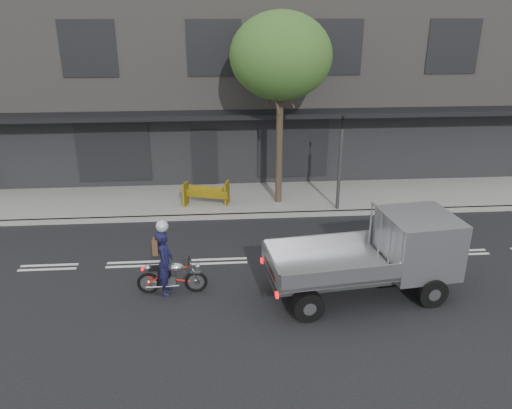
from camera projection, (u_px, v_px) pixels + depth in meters
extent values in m
plane|color=black|center=(219.00, 261.00, 14.35)|extent=(80.00, 80.00, 0.00)
cube|color=gray|center=(218.00, 200.00, 18.67)|extent=(32.00, 3.20, 0.15)
cube|color=gray|center=(219.00, 217.00, 17.19)|extent=(32.00, 0.20, 0.15)
cube|color=slate|center=(215.00, 71.00, 23.32)|extent=(26.00, 10.00, 8.00)
cylinder|color=#382B21|center=(279.00, 153.00, 17.64)|extent=(0.24, 0.24, 4.00)
ellipsoid|color=#35531F|center=(281.00, 56.00, 16.42)|extent=(3.40, 3.40, 2.89)
cylinder|color=#2D2D30|center=(339.00, 172.00, 17.18)|extent=(0.12, 0.12, 3.00)
imported|color=black|center=(343.00, 122.00, 16.53)|extent=(0.08, 0.10, 0.50)
torus|color=black|center=(148.00, 283.00, 12.69)|extent=(0.59, 0.10, 0.58)
torus|color=black|center=(196.00, 282.00, 12.75)|extent=(0.59, 0.10, 0.58)
cube|color=#2D2D30|center=(170.00, 279.00, 12.68)|extent=(0.30, 0.21, 0.24)
ellipsoid|color=#B7B6BB|center=(175.00, 267.00, 12.56)|extent=(0.48, 0.28, 0.24)
cube|color=black|center=(158.00, 268.00, 12.54)|extent=(0.47, 0.21, 0.07)
cylinder|color=black|center=(189.00, 261.00, 12.51)|extent=(0.04, 0.52, 0.03)
imported|color=#141437|center=(165.00, 262.00, 12.49)|extent=(0.42, 0.64, 1.72)
cylinder|color=black|center=(308.00, 306.00, 11.55)|extent=(0.77, 0.36, 0.74)
cylinder|color=black|center=(290.00, 271.00, 13.06)|extent=(0.77, 0.36, 0.74)
cylinder|color=black|center=(432.00, 292.00, 12.11)|extent=(0.77, 0.36, 0.74)
cylinder|color=black|center=(401.00, 260.00, 13.62)|extent=(0.77, 0.36, 0.74)
cube|color=#2D2D30|center=(359.00, 276.00, 12.52)|extent=(4.58, 1.50, 0.14)
cube|color=#B2B2B7|center=(418.00, 243.00, 12.50)|extent=(1.86, 1.94, 1.47)
cube|color=black|center=(420.00, 227.00, 12.35)|extent=(1.65, 1.82, 0.54)
cube|color=#A8A8AC|center=(328.00, 266.00, 12.24)|extent=(3.14, 2.24, 0.10)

